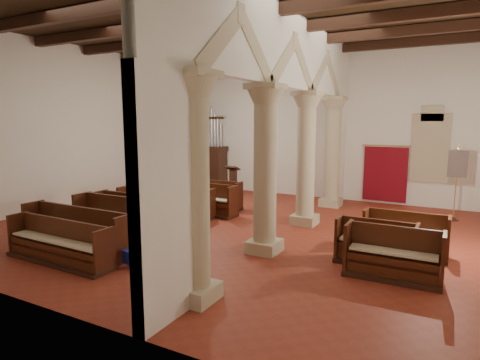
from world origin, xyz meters
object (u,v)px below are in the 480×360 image
Objects in this scene: lectern at (233,184)px; aisle_pew_0 at (392,262)px; pipe_organ at (205,160)px; nave_pew_0 at (59,249)px; processional_banner at (455,196)px.

lectern is 9.20m from aisle_pew_0.
nave_pew_0 is at bearing -76.03° from pipe_organ.
nave_pew_0 is (-7.95, -8.61, -0.48)m from processional_banner.
pipe_organ reaches higher than nave_pew_0.
pipe_organ is 10.50m from processional_banner.
pipe_organ is 2.77m from lectern.
nave_pew_0 is 1.58× the size of aisle_pew_0.
pipe_organ is 1.46× the size of nave_pew_0.
lectern reaches higher than aisle_pew_0.
processional_banner is (8.13, 0.10, 0.24)m from lectern.
lectern is 0.45× the size of nave_pew_0.
lectern is 8.13m from processional_banner.
nave_pew_0 is (2.46, -9.88, -1.05)m from pipe_organ.
nave_pew_0 is 7.33m from aisle_pew_0.
pipe_organ is 3.21× the size of lectern.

